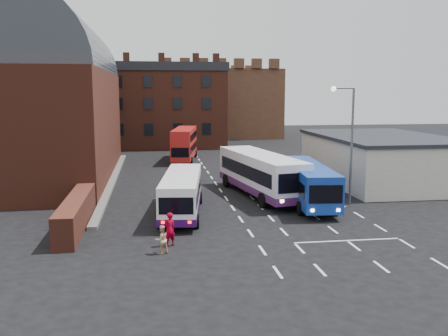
{
  "coord_description": "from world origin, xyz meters",
  "views": [
    {
      "loc": [
        -5.53,
        -28.37,
        8.16
      ],
      "look_at": [
        0.0,
        10.0,
        2.2
      ],
      "focal_mm": 40.0,
      "sensor_mm": 36.0,
      "label": 1
    }
  ],
  "objects": [
    {
      "name": "street_lamp",
      "position": [
        8.3,
        5.5,
        5.14
      ],
      "size": [
        1.74,
        0.38,
        8.53
      ],
      "rotation": [
        0.0,
        0.0,
        -0.06
      ],
      "color": "#58595C",
      "rests_on": "ground"
    },
    {
      "name": "forecourt_wall",
      "position": [
        -10.2,
        2.0,
        0.9
      ],
      "size": [
        1.2,
        10.0,
        1.8
      ],
      "primitive_type": "cube",
      "color": "#602B1E",
      "rests_on": "ground"
    },
    {
      "name": "bus_white_outbound",
      "position": [
        -3.66,
        4.36,
        1.6
      ],
      "size": [
        3.48,
        10.13,
        2.71
      ],
      "rotation": [
        0.0,
        0.0,
        -0.13
      ],
      "color": "white",
      "rests_on": "ground"
    },
    {
      "name": "bus_white_inbound",
      "position": [
        2.79,
        9.36,
        1.97
      ],
      "size": [
        4.82,
        12.55,
        3.34
      ],
      "rotation": [
        0.0,
        0.0,
        3.31
      ],
      "color": "white",
      "rests_on": "ground"
    },
    {
      "name": "pedestrian_beige",
      "position": [
        -5.19,
        -3.78,
        0.74
      ],
      "size": [
        0.9,
        0.84,
        1.48
      ],
      "primitive_type": "imported",
      "rotation": [
        0.0,
        0.0,
        3.65
      ],
      "color": "tan",
      "rests_on": "ground"
    },
    {
      "name": "bus_red_double",
      "position": [
        -1.8,
        30.48,
        2.05
      ],
      "size": [
        3.72,
        9.84,
        3.85
      ],
      "rotation": [
        0.0,
        0.0,
        2.98
      ],
      "color": "red",
      "rests_on": "ground"
    },
    {
      "name": "bus_blue",
      "position": [
        5.56,
        6.08,
        1.71
      ],
      "size": [
        3.4,
        10.77,
        2.89
      ],
      "rotation": [
        0.0,
        0.0,
        3.05
      ],
      "color": "#113796",
      "rests_on": "ground"
    },
    {
      "name": "pedestrian_red",
      "position": [
        -4.74,
        -2.56,
        0.92
      ],
      "size": [
        0.8,
        0.71,
        1.83
      ],
      "primitive_type": "imported",
      "rotation": [
        0.0,
        0.0,
        3.65
      ],
      "color": "#A00018",
      "rests_on": "ground"
    },
    {
      "name": "brick_terrace",
      "position": [
        -6.0,
        46.0,
        5.5
      ],
      "size": [
        22.0,
        10.0,
        11.0
      ],
      "primitive_type": "cube",
      "color": "brown",
      "rests_on": "ground"
    },
    {
      "name": "castle_keep",
      "position": [
        6.0,
        66.0,
        6.0
      ],
      "size": [
        22.0,
        22.0,
        12.0
      ],
      "primitive_type": "cube",
      "color": "brown",
      "rests_on": "ground"
    },
    {
      "name": "cream_building",
      "position": [
        15.0,
        14.0,
        2.16
      ],
      "size": [
        10.4,
        16.4,
        4.25
      ],
      "color": "beige",
      "rests_on": "ground"
    },
    {
      "name": "ground",
      "position": [
        0.0,
        0.0,
        0.0
      ],
      "size": [
        180.0,
        180.0,
        0.0
      ],
      "primitive_type": "plane",
      "color": "black"
    },
    {
      "name": "railway_station",
      "position": [
        -15.5,
        21.0,
        7.64
      ],
      "size": [
        12.0,
        28.0,
        16.0
      ],
      "color": "#602B1E",
      "rests_on": "ground"
    }
  ]
}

